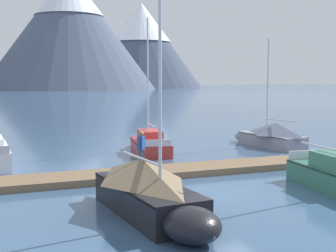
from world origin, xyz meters
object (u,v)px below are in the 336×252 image
at_px(sailboat_mid_dock_port, 149,143).
at_px(person_on_dock, 141,147).
at_px(sailboat_second_berth, 151,191).
at_px(sailboat_far_berth, 270,135).

relative_size(sailboat_mid_dock_port, person_on_dock, 4.69).
bearing_deg(sailboat_second_berth, sailboat_far_berth, 43.36).
bearing_deg(person_on_dock, sailboat_second_berth, -106.01).
height_order(sailboat_second_berth, person_on_dock, sailboat_second_berth).
distance_m(sailboat_second_berth, sailboat_far_berth, 16.95).
xyz_separation_m(sailboat_second_berth, sailboat_far_berth, (12.32, 11.64, -0.09)).
xyz_separation_m(sailboat_second_berth, sailboat_mid_dock_port, (4.34, 12.43, -0.31)).
xyz_separation_m(sailboat_second_berth, person_on_dock, (1.75, 6.12, 0.44)).
relative_size(sailboat_second_berth, sailboat_far_berth, 1.23).
bearing_deg(sailboat_far_berth, sailboat_second_berth, -136.64).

